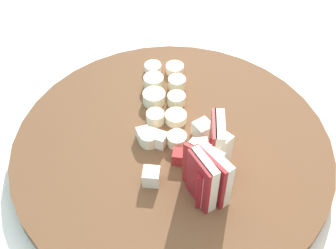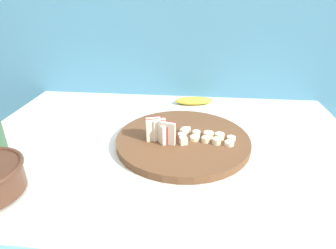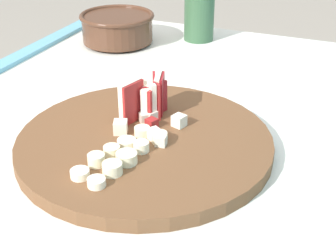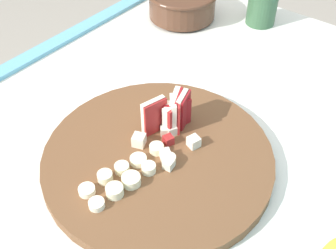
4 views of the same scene
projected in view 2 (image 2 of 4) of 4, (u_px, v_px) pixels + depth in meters
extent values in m
cube|color=#4C8EB2|center=(175.00, 141.00, 1.29)|extent=(2.40, 0.04, 1.39)
cylinder|color=brown|center=(183.00, 140.00, 0.81)|extent=(0.38, 0.38, 0.02)
cube|color=maroon|center=(163.00, 133.00, 0.77)|extent=(0.03, 0.04, 0.05)
cube|color=#EFE5CC|center=(161.00, 134.00, 0.77)|extent=(0.03, 0.04, 0.05)
cube|color=#A32323|center=(168.00, 132.00, 0.76)|extent=(0.04, 0.02, 0.06)
cube|color=beige|center=(167.00, 133.00, 0.76)|extent=(0.05, 0.02, 0.06)
cube|color=maroon|center=(156.00, 130.00, 0.79)|extent=(0.04, 0.02, 0.05)
cube|color=white|center=(155.00, 131.00, 0.78)|extent=(0.05, 0.02, 0.05)
cube|color=#A32323|center=(160.00, 130.00, 0.79)|extent=(0.04, 0.01, 0.05)
cube|color=beige|center=(160.00, 131.00, 0.78)|extent=(0.04, 0.01, 0.05)
cube|color=maroon|center=(153.00, 127.00, 0.79)|extent=(0.04, 0.02, 0.06)
cube|color=beige|center=(153.00, 128.00, 0.79)|extent=(0.04, 0.02, 0.06)
cube|color=maroon|center=(154.00, 129.00, 0.78)|extent=(0.04, 0.02, 0.06)
cube|color=beige|center=(154.00, 130.00, 0.77)|extent=(0.04, 0.03, 0.06)
cube|color=#A32323|center=(158.00, 128.00, 0.79)|extent=(0.03, 0.03, 0.06)
cube|color=white|center=(159.00, 129.00, 0.78)|extent=(0.03, 0.03, 0.06)
cube|color=#EFE5CC|center=(165.00, 128.00, 0.84)|extent=(0.02, 0.02, 0.02)
cube|color=beige|center=(167.00, 137.00, 0.79)|extent=(0.02, 0.02, 0.01)
cube|color=beige|center=(188.00, 130.00, 0.83)|extent=(0.02, 0.02, 0.02)
cube|color=beige|center=(183.00, 141.00, 0.77)|extent=(0.03, 0.03, 0.02)
cube|color=#A32323|center=(173.00, 134.00, 0.80)|extent=(0.02, 0.02, 0.02)
cube|color=white|center=(183.00, 132.00, 0.81)|extent=(0.02, 0.02, 0.02)
cube|color=white|center=(163.00, 136.00, 0.79)|extent=(0.02, 0.02, 0.02)
cylinder|color=beige|center=(182.00, 136.00, 0.80)|extent=(0.02, 0.02, 0.01)
cylinder|color=#F4EAC6|center=(195.00, 138.00, 0.79)|extent=(0.03, 0.03, 0.01)
cylinder|color=beige|center=(206.00, 140.00, 0.77)|extent=(0.02, 0.02, 0.01)
cylinder|color=beige|center=(217.00, 141.00, 0.77)|extent=(0.02, 0.02, 0.02)
cylinder|color=white|center=(229.00, 143.00, 0.76)|extent=(0.03, 0.03, 0.01)
cylinder|color=beige|center=(185.00, 130.00, 0.82)|extent=(0.02, 0.02, 0.02)
cylinder|color=#F4EAC6|center=(196.00, 133.00, 0.81)|extent=(0.02, 0.02, 0.01)
cylinder|color=beige|center=(209.00, 135.00, 0.80)|extent=(0.03, 0.03, 0.02)
cylinder|color=beige|center=(220.00, 136.00, 0.79)|extent=(0.03, 0.03, 0.02)
cylinder|color=white|center=(231.00, 138.00, 0.79)|extent=(0.02, 0.02, 0.01)
ellipsoid|color=gold|center=(194.00, 101.00, 1.08)|extent=(0.15, 0.08, 0.03)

